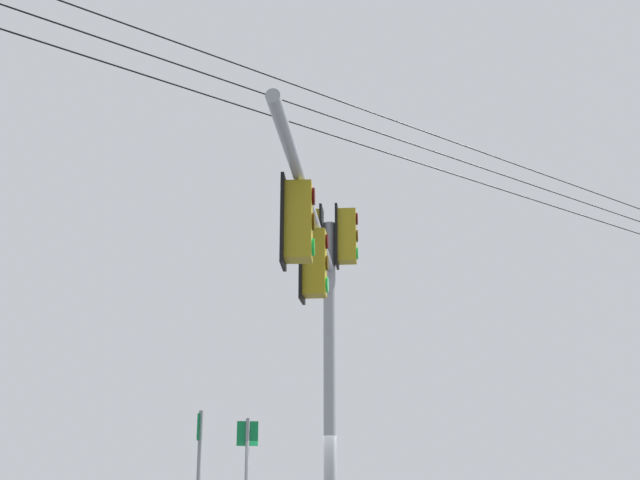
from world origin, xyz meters
The scene contains 2 objects.
signal_mast_assembly centered at (-0.41, 2.08, 4.51)m, with size 0.96×6.50×6.25m.
overhead_wire_span centered at (0.44, 1.57, 7.92)m, with size 18.27×19.47×1.44m.
Camera 1 is at (-1.67, 13.41, 1.88)m, focal length 44.91 mm.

